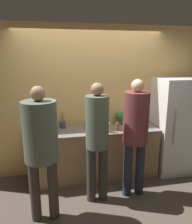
# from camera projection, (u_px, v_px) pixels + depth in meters

# --- Properties ---
(ground_plane) EXTENTS (14.00, 14.00, 0.00)m
(ground_plane) POSITION_uv_depth(u_px,v_px,m) (98.00, 187.00, 3.58)
(ground_plane) COLOR #4C4238
(wall_back) EXTENTS (5.20, 0.06, 2.60)m
(wall_back) POSITION_uv_depth(u_px,v_px,m) (90.00, 101.00, 3.88)
(wall_back) COLOR #E0B266
(wall_back) RESTS_ON ground_plane
(counter) EXTENTS (2.20, 0.63, 0.88)m
(counter) POSITION_uv_depth(u_px,v_px,m) (94.00, 153.00, 3.80)
(counter) COLOR #9E754C
(counter) RESTS_ON ground_plane
(refrigerator) EXTENTS (0.74, 0.66, 1.72)m
(refrigerator) POSITION_uv_depth(u_px,v_px,m) (175.00, 126.00, 3.95)
(refrigerator) COLOR white
(refrigerator) RESTS_ON ground_plane
(person_left) EXTENTS (0.41, 0.41, 1.75)m
(person_left) POSITION_uv_depth(u_px,v_px,m) (41.00, 141.00, 2.63)
(person_left) COLOR #38332D
(person_left) RESTS_ON ground_plane
(person_center) EXTENTS (0.32, 0.32, 1.74)m
(person_center) POSITION_uv_depth(u_px,v_px,m) (97.00, 135.00, 3.02)
(person_center) COLOR #38332D
(person_center) RESTS_ON ground_plane
(person_right) EXTENTS (0.36, 0.36, 1.77)m
(person_right) POSITION_uv_depth(u_px,v_px,m) (136.00, 128.00, 3.14)
(person_right) COLOR #232838
(person_right) RESTS_ON ground_plane
(fruit_bowl) EXTENTS (0.32, 0.32, 0.13)m
(fruit_bowl) POSITION_uv_depth(u_px,v_px,m) (94.00, 124.00, 3.83)
(fruit_bowl) COLOR beige
(fruit_bowl) RESTS_ON counter
(utensil_crock) EXTENTS (0.10, 0.10, 0.29)m
(utensil_crock) POSITION_uv_depth(u_px,v_px,m) (63.00, 124.00, 3.74)
(utensil_crock) COLOR #3D424C
(utensil_crock) RESTS_ON counter
(bottle_dark) EXTENTS (0.06, 0.06, 0.25)m
(bottle_dark) POSITION_uv_depth(u_px,v_px,m) (101.00, 125.00, 3.57)
(bottle_dark) COLOR #333338
(bottle_dark) RESTS_ON counter
(bottle_amber) EXTENTS (0.07, 0.07, 0.19)m
(bottle_amber) POSITION_uv_depth(u_px,v_px,m) (118.00, 126.00, 3.60)
(bottle_amber) COLOR brown
(bottle_amber) RESTS_ON counter
(bottle_clear) EXTENTS (0.08, 0.08, 0.23)m
(bottle_clear) POSITION_uv_depth(u_px,v_px,m) (108.00, 127.00, 3.52)
(bottle_clear) COLOR silver
(bottle_clear) RESTS_ON counter
(cup_blue) EXTENTS (0.08, 0.08, 0.09)m
(cup_blue) POSITION_uv_depth(u_px,v_px,m) (142.00, 122.00, 3.92)
(cup_blue) COLOR #335184
(cup_blue) RESTS_ON counter
(potted_plant) EXTENTS (0.14, 0.14, 0.22)m
(potted_plant) POSITION_uv_depth(u_px,v_px,m) (119.00, 118.00, 3.95)
(potted_plant) COLOR #3D3D42
(potted_plant) RESTS_ON counter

